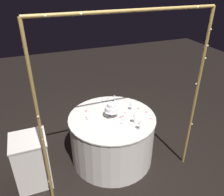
{
  "coord_description": "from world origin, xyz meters",
  "views": [
    {
      "loc": [
        1.01,
        2.63,
        2.63
      ],
      "look_at": [
        0.0,
        0.0,
        1.09
      ],
      "focal_mm": 36.6,
      "sensor_mm": 36.0,
      "label": 1
    }
  ],
  "objects_px": {
    "wine_glass_3": "(114,96)",
    "cake_knife": "(104,105)",
    "decorative_arch": "(128,85)",
    "side_table": "(32,161)",
    "wine_glass_2": "(135,116)",
    "main_table": "(112,138)",
    "wine_glass_1": "(132,104)",
    "tiered_cake": "(112,108)",
    "wine_glass_0": "(140,123)"
  },
  "relations": [
    {
      "from": "wine_glass_3",
      "to": "cake_knife",
      "type": "relative_size",
      "value": 0.53
    },
    {
      "from": "wine_glass_3",
      "to": "wine_glass_0",
      "type": "bearing_deg",
      "value": 92.99
    },
    {
      "from": "side_table",
      "to": "wine_glass_0",
      "type": "bearing_deg",
      "value": 166.25
    },
    {
      "from": "decorative_arch",
      "to": "cake_knife",
      "type": "xyz_separation_m",
      "value": [
        -0.0,
        -0.89,
        -0.74
      ]
    },
    {
      "from": "wine_glass_0",
      "to": "wine_glass_3",
      "type": "height_order",
      "value": "same"
    },
    {
      "from": "side_table",
      "to": "wine_glass_1",
      "type": "height_order",
      "value": "wine_glass_1"
    },
    {
      "from": "wine_glass_1",
      "to": "wine_glass_2",
      "type": "bearing_deg",
      "value": 71.74
    },
    {
      "from": "wine_glass_1",
      "to": "wine_glass_3",
      "type": "distance_m",
      "value": 0.36
    },
    {
      "from": "main_table",
      "to": "wine_glass_1",
      "type": "relative_size",
      "value": 8.33
    },
    {
      "from": "wine_glass_0",
      "to": "wine_glass_2",
      "type": "distance_m",
      "value": 0.17
    },
    {
      "from": "decorative_arch",
      "to": "wine_glass_0",
      "type": "xyz_separation_m",
      "value": [
        -0.24,
        -0.08,
        -0.62
      ]
    },
    {
      "from": "side_table",
      "to": "cake_knife",
      "type": "bearing_deg",
      "value": -159.06
    },
    {
      "from": "tiered_cake",
      "to": "wine_glass_0",
      "type": "relative_size",
      "value": 1.45
    },
    {
      "from": "side_table",
      "to": "wine_glass_0",
      "type": "relative_size",
      "value": 4.91
    },
    {
      "from": "main_table",
      "to": "wine_glass_3",
      "type": "relative_size",
      "value": 8.31
    },
    {
      "from": "wine_glass_2",
      "to": "decorative_arch",
      "type": "bearing_deg",
      "value": 46.13
    },
    {
      "from": "cake_knife",
      "to": "decorative_arch",
      "type": "bearing_deg",
      "value": 89.7
    },
    {
      "from": "main_table",
      "to": "wine_glass_3",
      "type": "bearing_deg",
      "value": -116.04
    },
    {
      "from": "wine_glass_3",
      "to": "wine_glass_1",
      "type": "bearing_deg",
      "value": 115.95
    },
    {
      "from": "decorative_arch",
      "to": "wine_glass_2",
      "type": "xyz_separation_m",
      "value": [
        -0.24,
        -0.25,
        -0.62
      ]
    },
    {
      "from": "side_table",
      "to": "wine_glass_2",
      "type": "xyz_separation_m",
      "value": [
        -1.44,
        0.18,
        0.51
      ]
    },
    {
      "from": "wine_glass_0",
      "to": "side_table",
      "type": "bearing_deg",
      "value": -13.75
    },
    {
      "from": "wine_glass_3",
      "to": "wine_glass_2",
      "type": "bearing_deg",
      "value": 93.91
    },
    {
      "from": "main_table",
      "to": "cake_knife",
      "type": "relative_size",
      "value": 4.37
    },
    {
      "from": "tiered_cake",
      "to": "cake_knife",
      "type": "distance_m",
      "value": 0.4
    },
    {
      "from": "side_table",
      "to": "main_table",
      "type": "bearing_deg",
      "value": -176.18
    },
    {
      "from": "main_table",
      "to": "side_table",
      "type": "bearing_deg",
      "value": 3.82
    },
    {
      "from": "main_table",
      "to": "wine_glass_1",
      "type": "distance_m",
      "value": 0.61
    },
    {
      "from": "main_table",
      "to": "cake_knife",
      "type": "xyz_separation_m",
      "value": [
        -0.0,
        -0.38,
        0.39
      ]
    },
    {
      "from": "decorative_arch",
      "to": "side_table",
      "type": "relative_size",
      "value": 3.05
    },
    {
      "from": "tiered_cake",
      "to": "wine_glass_1",
      "type": "height_order",
      "value": "tiered_cake"
    },
    {
      "from": "decorative_arch",
      "to": "tiered_cake",
      "type": "height_order",
      "value": "decorative_arch"
    },
    {
      "from": "wine_glass_3",
      "to": "cake_knife",
      "type": "bearing_deg",
      "value": 4.43
    },
    {
      "from": "side_table",
      "to": "tiered_cake",
      "type": "bearing_deg",
      "value": -175.72
    },
    {
      "from": "wine_glass_1",
      "to": "wine_glass_2",
      "type": "distance_m",
      "value": 0.35
    },
    {
      "from": "side_table",
      "to": "wine_glass_3",
      "type": "bearing_deg",
      "value": -161.15
    },
    {
      "from": "main_table",
      "to": "wine_glass_0",
      "type": "relative_size",
      "value": 8.29
    },
    {
      "from": "decorative_arch",
      "to": "wine_glass_3",
      "type": "relative_size",
      "value": 14.99
    },
    {
      "from": "decorative_arch",
      "to": "tiered_cake",
      "type": "bearing_deg",
      "value": -89.83
    },
    {
      "from": "tiered_cake",
      "to": "decorative_arch",
      "type": "bearing_deg",
      "value": 90.17
    },
    {
      "from": "main_table",
      "to": "wine_glass_1",
      "type": "bearing_deg",
      "value": -167.7
    },
    {
      "from": "tiered_cake",
      "to": "wine_glass_2",
      "type": "relative_size",
      "value": 1.42
    },
    {
      "from": "side_table",
      "to": "decorative_arch",
      "type": "bearing_deg",
      "value": 160.41
    },
    {
      "from": "side_table",
      "to": "tiered_cake",
      "type": "xyz_separation_m",
      "value": [
        -1.2,
        -0.09,
        0.53
      ]
    },
    {
      "from": "wine_glass_1",
      "to": "cake_knife",
      "type": "xyz_separation_m",
      "value": [
        0.34,
        -0.31,
        -0.11
      ]
    },
    {
      "from": "main_table",
      "to": "wine_glass_3",
      "type": "height_order",
      "value": "wine_glass_3"
    },
    {
      "from": "main_table",
      "to": "cake_knife",
      "type": "bearing_deg",
      "value": -90.69
    },
    {
      "from": "main_table",
      "to": "tiered_cake",
      "type": "relative_size",
      "value": 5.74
    },
    {
      "from": "tiered_cake",
      "to": "wine_glass_0",
      "type": "height_order",
      "value": "tiered_cake"
    },
    {
      "from": "wine_glass_0",
      "to": "cake_knife",
      "type": "bearing_deg",
      "value": -74.07
    }
  ]
}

